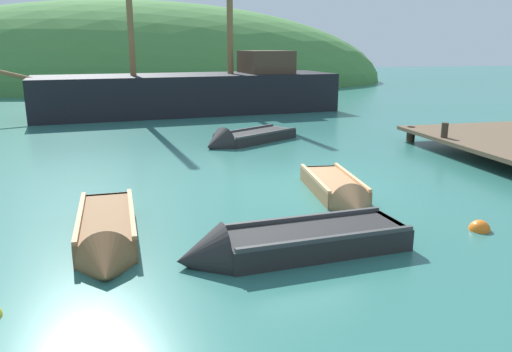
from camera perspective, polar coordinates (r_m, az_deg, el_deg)
The scene contains 8 objects.
ground_plane at distance 11.86m, azimuth 5.38°, elevation -1.06°, with size 120.00×120.00×0.00m, color #2D6B60.
shore_hill at distance 43.75m, azimuth -14.24°, elevation 10.05°, with size 44.40×19.54×13.49m, color #477F3D.
sailing_ship at distance 24.90m, azimuth -7.32°, elevation 8.75°, with size 17.09×5.40×10.65m.
rowboat_outer_left at distance 7.95m, azimuth 2.88°, elevation -8.13°, with size 3.80×1.37×1.02m.
rowboat_near_dock at distance 16.88m, azimuth -1.56°, elevation 4.08°, with size 3.70×2.90×1.11m.
rowboat_center at distance 8.67m, azimuth -16.65°, elevation -6.73°, with size 1.03×3.41×0.89m.
rowboat_portside at distance 10.94m, azimuth 9.39°, elevation -1.95°, with size 1.18×3.12×0.88m.
buoy_orange at distance 9.84m, azimuth 24.12°, elevation -5.66°, with size 0.37×0.37×0.37m, color orange.
Camera 1 is at (-3.74, -10.79, 3.21)m, focal length 35.07 mm.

